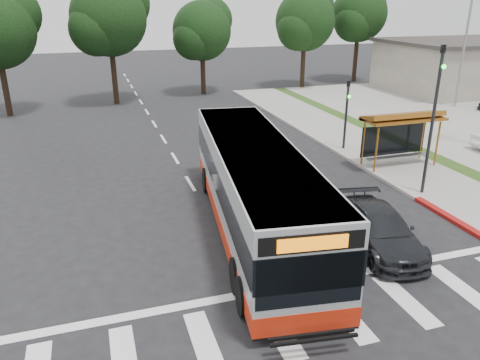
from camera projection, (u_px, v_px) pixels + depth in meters
name	position (u px, v px, depth m)	size (l,w,h in m)	color
ground	(225.00, 241.00, 16.90)	(140.00, 140.00, 0.00)	black
sidewalk_east	(369.00, 149.00, 27.12)	(4.00, 40.00, 0.12)	gray
curb_east	(338.00, 152.00, 26.54)	(0.30, 40.00, 0.15)	#9E9991
curb_east_red	(469.00, 229.00, 17.66)	(0.32, 6.00, 0.15)	maroon
commercial_building	(465.00, 67.00, 44.21)	(14.00, 10.00, 4.40)	#ADA291
building_roof_cap	(469.00, 41.00, 43.36)	(14.60, 10.60, 0.30)	#383330
crosswalk_ladder	(278.00, 328.00, 12.46)	(18.00, 2.60, 0.01)	silver
bus_shelter	(401.00, 123.00, 23.67)	(4.20, 1.60, 2.86)	#925418
traffic_signal_ne_tall	(434.00, 109.00, 19.57)	(0.18, 0.37, 6.50)	black
traffic_signal_ne_short	(347.00, 108.00, 26.29)	(0.18, 0.37, 4.00)	black
lot_light_mid	(467.00, 31.00, 35.83)	(1.90, 0.35, 9.01)	gray
tree_ne_a	(305.00, 20.00, 44.10)	(6.16, 5.74, 9.30)	black
tree_ne_b	(360.00, 13.00, 47.69)	(6.16, 5.74, 10.02)	black
tree_north_a	(110.00, 16.00, 37.00)	(6.60, 6.15, 10.17)	black
tree_north_b	(202.00, 30.00, 41.50)	(5.72, 5.33, 8.43)	black
transit_bus	(255.00, 189.00, 17.16)	(2.79, 12.86, 3.32)	silver
pedestrian	(241.00, 255.00, 14.31)	(0.62, 0.41, 1.70)	silver
dark_sedan	(381.00, 229.00, 16.29)	(1.93, 4.74, 1.38)	black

